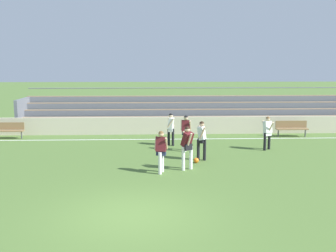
{
  "coord_description": "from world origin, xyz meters",
  "views": [
    {
      "loc": [
        0.59,
        -10.18,
        4.11
      ],
      "look_at": [
        1.29,
        7.29,
        1.31
      ],
      "focal_mm": 41.54,
      "sensor_mm": 36.0,
      "label": 1
    }
  ],
  "objects": [
    {
      "name": "player_white_pressing_high",
      "position": [
        2.68,
        6.06,
        1.02
      ],
      "size": [
        0.45,
        0.58,
        1.7
      ],
      "color": "black",
      "rests_on": "ground"
    },
    {
      "name": "bench_near_bin",
      "position": [
        8.51,
        11.35,
        0.55
      ],
      "size": [
        1.8,
        0.4,
        0.9
      ],
      "color": "olive",
      "rests_on": "ground"
    },
    {
      "name": "player_dark_wide_right",
      "position": [
        0.91,
        4.14,
        0.96
      ],
      "size": [
        0.52,
        0.45,
        1.63
      ],
      "color": "white",
      "rests_on": "ground"
    },
    {
      "name": "player_white_deep_cover",
      "position": [
        1.51,
        9.16,
        0.98
      ],
      "size": [
        0.4,
        0.53,
        1.65
      ],
      "color": "black",
      "rests_on": "ground"
    },
    {
      "name": "bench_centre_sideline",
      "position": [
        -7.45,
        11.35,
        0.55
      ],
      "size": [
        1.8,
        0.4,
        0.9
      ],
      "color": "olive",
      "rests_on": "ground"
    },
    {
      "name": "player_white_challenging",
      "position": [
        6.1,
        7.98,
        0.96
      ],
      "size": [
        0.47,
        0.69,
        1.63
      ],
      "color": "black",
      "rests_on": "ground"
    },
    {
      "name": "player_dark_overlapping",
      "position": [
        2.17,
        7.92,
        1.02
      ],
      "size": [
        0.51,
        0.47,
        1.71
      ],
      "color": "white",
      "rests_on": "ground"
    },
    {
      "name": "soccer_ball",
      "position": [
        2.41,
        5.6,
        0.11
      ],
      "size": [
        0.22,
        0.22,
        0.22
      ],
      "primitive_type": "sphere",
      "color": "orange",
      "rests_on": "ground"
    },
    {
      "name": "sideline_wall",
      "position": [
        0.0,
        12.42,
        0.51
      ],
      "size": [
        48.0,
        0.16,
        1.02
      ],
      "primitive_type": "cube",
      "color": "beige",
      "rests_on": "ground"
    },
    {
      "name": "ground_plane",
      "position": [
        0.0,
        0.0,
        0.0
      ],
      "size": [
        160.0,
        160.0,
        0.0
      ],
      "primitive_type": "plane",
      "color": "#4C6B30"
    },
    {
      "name": "bleacher_stand",
      "position": [
        3.43,
        14.83,
        1.07
      ],
      "size": [
        22.37,
        2.99,
        2.52
      ],
      "color": "#897051",
      "rests_on": "ground"
    },
    {
      "name": "player_dark_wide_left",
      "position": [
        1.94,
        4.57,
        1.03
      ],
      "size": [
        0.54,
        0.66,
        1.72
      ],
      "color": "white",
      "rests_on": "ground"
    },
    {
      "name": "field_line_sideline",
      "position": [
        0.0,
        10.84,
        0.0
      ],
      "size": [
        44.0,
        0.12,
        0.01
      ],
      "primitive_type": "cube",
      "color": "white",
      "rests_on": "ground"
    }
  ]
}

